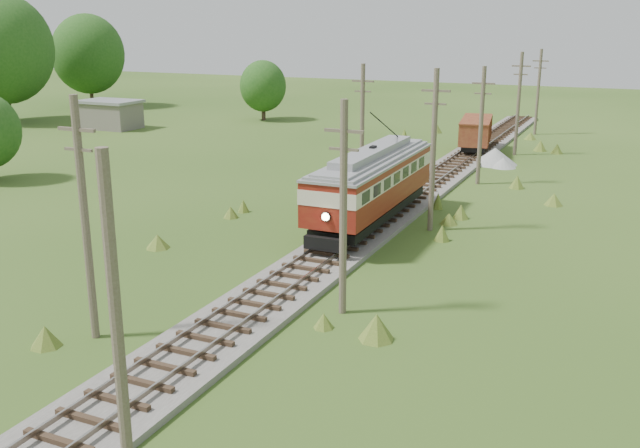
% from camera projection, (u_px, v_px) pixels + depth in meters
% --- Properties ---
extents(railbed_main, '(3.60, 96.00, 0.57)m').
position_uv_depth(railbed_main, '(394.00, 209.00, 44.19)').
color(railbed_main, '#605B54').
rests_on(railbed_main, ground).
extents(streetcar, '(3.30, 13.44, 6.12)m').
position_uv_depth(streetcar, '(372.00, 180.00, 40.07)').
color(streetcar, black).
rests_on(streetcar, ground).
extents(gondola, '(3.70, 8.00, 2.56)m').
position_uv_depth(gondola, '(476.00, 132.00, 63.18)').
color(gondola, black).
rests_on(gondola, ground).
extents(gravel_pile, '(3.78, 4.01, 1.37)m').
position_uv_depth(gravel_pile, '(496.00, 157.00, 58.55)').
color(gravel_pile, gray).
rests_on(gravel_pile, ground).
extents(utility_pole_r_1, '(0.30, 0.30, 8.80)m').
position_uv_depth(utility_pole_r_1, '(117.00, 336.00, 16.44)').
color(utility_pole_r_1, brown).
rests_on(utility_pole_r_1, ground).
extents(utility_pole_r_2, '(1.60, 0.30, 8.60)m').
position_uv_depth(utility_pole_r_2, '(343.00, 207.00, 27.72)').
color(utility_pole_r_2, brown).
rests_on(utility_pole_r_2, ground).
extents(utility_pole_r_3, '(1.60, 0.30, 9.00)m').
position_uv_depth(utility_pole_r_3, '(433.00, 149.00, 39.07)').
color(utility_pole_r_3, brown).
rests_on(utility_pole_r_3, ground).
extents(utility_pole_r_4, '(1.60, 0.30, 8.40)m').
position_uv_depth(utility_pole_r_4, '(481.00, 125.00, 50.60)').
color(utility_pole_r_4, brown).
rests_on(utility_pole_r_4, ground).
extents(utility_pole_r_5, '(1.60, 0.30, 8.90)m').
position_uv_depth(utility_pole_r_5, '(518.00, 103.00, 61.74)').
color(utility_pole_r_5, brown).
rests_on(utility_pole_r_5, ground).
extents(utility_pole_r_6, '(1.60, 0.30, 8.70)m').
position_uv_depth(utility_pole_r_6, '(538.00, 91.00, 73.21)').
color(utility_pole_r_6, brown).
rests_on(utility_pole_r_6, ground).
extents(utility_pole_l_a, '(1.60, 0.30, 9.00)m').
position_uv_depth(utility_pole_l_a, '(85.00, 218.00, 25.42)').
color(utility_pole_l_a, brown).
rests_on(utility_pole_l_a, ground).
extents(utility_pole_l_b, '(1.60, 0.30, 8.60)m').
position_uv_depth(utility_pole_l_b, '(362.00, 124.00, 50.08)').
color(utility_pole_l_b, brown).
rests_on(utility_pole_l_b, ground).
extents(tree_left_4, '(11.34, 11.34, 14.61)m').
position_uv_depth(tree_left_4, '(2.00, 49.00, 81.05)').
color(tree_left_4, '#38281C').
rests_on(tree_left_4, ground).
extents(tree_left_5, '(9.66, 9.66, 12.44)m').
position_uv_depth(tree_left_5, '(88.00, 54.00, 96.18)').
color(tree_left_5, '#38281C').
rests_on(tree_left_5, ground).
extents(tree_mid_a, '(5.46, 5.46, 7.03)m').
position_uv_depth(tree_mid_a, '(263.00, 86.00, 84.08)').
color(tree_mid_a, '#38281C').
rests_on(tree_mid_a, ground).
extents(shed, '(6.40, 4.40, 3.10)m').
position_uv_depth(shed, '(110.00, 114.00, 78.18)').
color(shed, slate).
rests_on(shed, ground).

